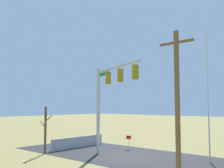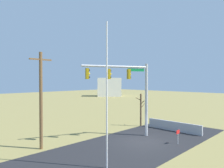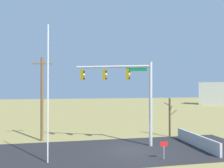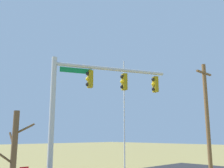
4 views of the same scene
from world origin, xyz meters
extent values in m
plane|color=olive|center=(0.00, 0.00, 0.00)|extent=(160.00, 160.00, 0.00)
cube|color=#232326|center=(-4.00, 0.00, 0.01)|extent=(28.00, 8.00, 0.01)
cube|color=#B7B5AD|center=(3.06, 0.94, 0.00)|extent=(6.00, 6.00, 0.01)
cube|color=#A8A8AD|center=(5.73, -0.11, 0.52)|extent=(0.20, 6.19, 1.04)
cylinder|color=#B2B5BA|center=(2.06, 0.94, 3.58)|extent=(0.28, 0.28, 7.17)
cylinder|color=#B2B5BA|center=(-1.01, 2.23, 6.82)|extent=(6.21, 2.77, 0.20)
cube|color=#0F7238|center=(0.96, 1.41, 6.54)|extent=(1.67, 0.73, 0.28)
cube|color=#937A0F|center=(0.22, 1.72, 6.12)|extent=(0.36, 0.42, 0.96)
sphere|color=black|center=(0.36, 1.66, 6.42)|extent=(0.22, 0.22, 0.22)
sphere|color=yellow|center=(0.36, 1.66, 6.12)|extent=(0.22, 0.22, 0.22)
sphere|color=black|center=(0.36, 1.66, 5.82)|extent=(0.22, 0.22, 0.22)
cube|color=#937A0F|center=(-1.68, 2.52, 6.12)|extent=(0.36, 0.42, 0.96)
sphere|color=black|center=(-1.54, 2.46, 6.42)|extent=(0.22, 0.22, 0.22)
sphere|color=yellow|center=(-1.54, 2.46, 6.12)|extent=(0.22, 0.22, 0.22)
sphere|color=black|center=(-1.54, 2.46, 5.82)|extent=(0.22, 0.22, 0.22)
cube|color=#937A0F|center=(-3.59, 3.32, 6.12)|extent=(0.36, 0.42, 0.96)
sphere|color=black|center=(-3.45, 3.26, 6.42)|extent=(0.22, 0.22, 0.22)
sphere|color=yellow|center=(-3.45, 3.26, 6.12)|extent=(0.22, 0.22, 0.22)
sphere|color=black|center=(-3.45, 3.26, 5.82)|extent=(0.22, 0.22, 0.22)
cylinder|color=silver|center=(-6.23, -1.81, 4.60)|extent=(0.10, 0.10, 9.21)
cylinder|color=brown|center=(-7.23, 4.70, 3.90)|extent=(0.26, 0.26, 7.81)
cube|color=brown|center=(-7.23, 4.70, 7.21)|extent=(1.90, 0.12, 0.12)
cylinder|color=brown|center=(5.24, 3.95, 1.95)|extent=(0.20, 0.20, 3.90)
cylinder|color=brown|center=(5.61, 3.95, 2.40)|extent=(0.78, 0.07, 0.57)
cylinder|color=brown|center=(5.01, 4.14, 3.28)|extent=(0.54, 0.47, 0.39)
cylinder|color=brown|center=(5.22, 3.67, 2.90)|extent=(0.12, 0.61, 0.55)
cylinder|color=silver|center=(1.64, -2.65, 0.45)|extent=(0.04, 0.04, 0.90)
cube|color=red|center=(1.64, -2.65, 1.06)|extent=(0.56, 0.02, 0.32)
cube|color=silver|center=(36.44, 40.10, 3.13)|extent=(9.92, 9.80, 6.27)
camera|label=1|loc=(-13.66, 16.92, 3.97)|focal=42.60mm
camera|label=2|loc=(-15.61, -11.26, 5.57)|focal=34.23mm
camera|label=3|loc=(-5.08, -17.64, 5.05)|focal=36.88mm
camera|label=4|loc=(9.09, 12.65, 3.06)|focal=41.64mm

